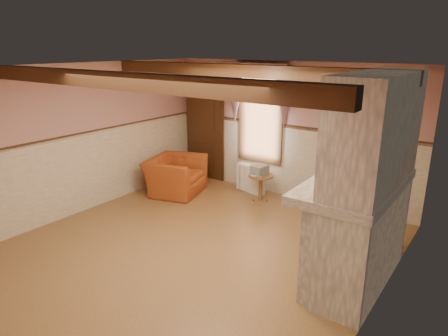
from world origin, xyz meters
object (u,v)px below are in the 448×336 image
Objects in this scene: armchair at (176,175)px; oil_lamp at (369,161)px; side_table at (261,187)px; bowl at (360,175)px; mantel_clock at (375,160)px; radiator at (251,179)px.

oil_lamp is at bearing -114.00° from armchair.
side_table is 3.18m from bowl.
armchair is 4.39m from oil_lamp.
oil_lamp is (0.00, -0.26, 0.04)m from mantel_clock.
bowl is 0.38m from oil_lamp.
mantel_clock is (2.89, -1.30, 1.22)m from radiator.
bowl is at bearing -118.85° from armchair.
radiator is 2.92× the size of mantel_clock.
side_table is 3.06m from oil_lamp.
bowl is (2.89, -1.92, 1.16)m from radiator.
oil_lamp is (0.00, 0.37, 0.10)m from bowl.
radiator reaches higher than side_table.
armchair is at bearing -157.93° from side_table.
bowl is 0.63m from mantel_clock.
armchair is at bearing 175.91° from mantel_clock.
oil_lamp is at bearing -90.00° from mantel_clock.
side_table is 0.52m from radiator.
side_table is (1.73, 0.70, -0.12)m from armchair.
mantel_clock is (2.47, -1.00, 1.25)m from side_table.
oil_lamp reaches higher than mantel_clock.
oil_lamp reaches higher than side_table.
radiator is 3.39m from mantel_clock.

